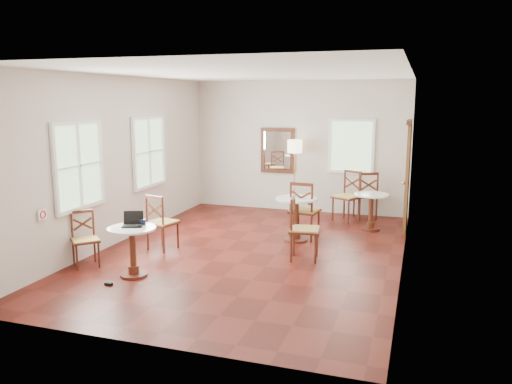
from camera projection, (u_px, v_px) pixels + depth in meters
ground at (251, 252)px, 8.74m from camera, size 7.00×7.00×0.00m
room_shell at (252, 141)px, 8.67m from camera, size 5.02×7.02×3.01m
cafe_table_near at (133, 246)px, 7.50m from camera, size 0.70×0.70×0.74m
cafe_table_mid at (296, 214)px, 9.37m from camera, size 0.76×0.76×0.81m
cafe_table_back at (371, 208)px, 10.17m from camera, size 0.69×0.69×0.73m
chair_near_a at (161, 222)px, 8.83m from camera, size 0.55×0.55×0.98m
chair_near_b at (85, 239)px, 7.98m from camera, size 0.57×0.57×0.87m
chair_mid_a at (304, 210)px, 9.50m from camera, size 0.56×0.56×1.09m
chair_mid_b at (303, 229)px, 8.28m from camera, size 0.54×0.54×1.03m
chair_back_a at (366, 195)px, 11.10m from camera, size 0.63×0.63×1.04m
chair_back_b at (347, 196)px, 10.91m from camera, size 0.67×0.67×1.08m
floor_lamp at (295, 151)px, 11.43m from camera, size 0.33×0.33×1.68m
laptop at (133, 222)px, 7.54m from camera, size 0.36×0.33×0.21m
mouse at (139, 226)px, 7.46m from camera, size 0.13×0.10×0.04m
navy_mug at (144, 222)px, 7.59m from camera, size 0.11×0.07×0.08m
water_glass at (141, 222)px, 7.58m from camera, size 0.06×0.06×0.10m
power_adapter at (109, 284)px, 7.20m from camera, size 0.10×0.06×0.04m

